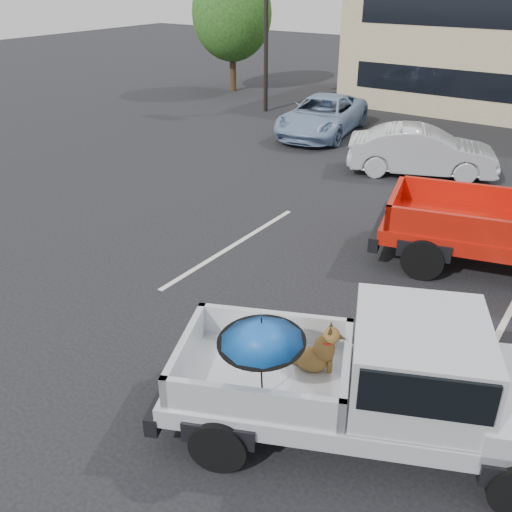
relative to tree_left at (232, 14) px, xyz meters
The scene contains 7 objects.
ground 22.34m from the tree_left, 50.53° to the right, with size 90.00×90.00×0.00m, color black.
stripe_left 18.97m from the tree_left, 53.75° to the right, with size 0.12×5.00×0.01m, color silver.
stripe_right 22.98m from the tree_left, 41.42° to the right, with size 0.12×5.00×0.01m, color silver.
tree_left is the anchor object (origin of this frame).
silver_pickup 25.00m from the tree_left, 48.81° to the right, with size 6.00×4.04×2.06m.
silver_sedan 15.15m from the tree_left, 30.70° to the right, with size 1.55×4.45×1.47m, color silver.
blue_suv 9.92m from the tree_left, 32.54° to the right, with size 2.36×5.13×1.42m, color #7D98BB.
Camera 1 is at (4.15, -7.58, 5.79)m, focal length 40.00 mm.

